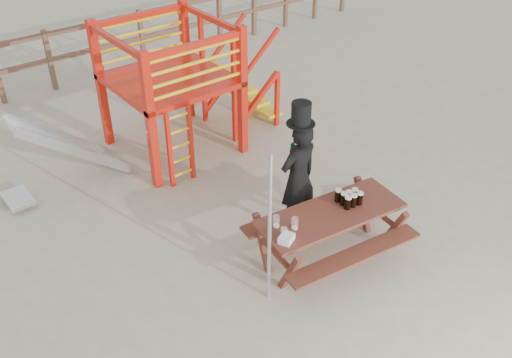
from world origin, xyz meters
The scene contains 10 objects.
ground centered at (0.00, 0.00, 0.00)m, with size 60.00×60.00×0.00m, color #BEB194.
back_fence centered at (0.00, 7.00, 0.74)m, with size 15.09×0.09×1.20m.
playground_fort centered at (0.12, 3.58, 1.07)m, with size 4.71×1.84×2.10m.
picnic_table centered at (0.27, 0.08, 0.45)m, with size 1.97×1.49×0.71m.
man_with_hat centered at (0.37, 0.78, 0.83)m, with size 0.58×0.39×1.86m.
metal_pole centered at (-0.74, 0.00, 0.97)m, with size 0.04×0.04×1.95m, color #B2B2B7.
parasol_base centered at (1.47, 0.60, 0.06)m, with size 0.50×0.50×0.21m.
paper_bag centered at (-0.49, 0.01, 0.75)m, with size 0.18×0.14×0.08m, color white.
stout_pints centered at (0.56, 0.07, 0.79)m, with size 0.27×0.28×0.17m.
empty_glasses centered at (-0.39, 0.15, 0.77)m, with size 0.30×0.31×0.15m.
Camera 1 is at (-3.78, -3.63, 4.84)m, focal length 40.00 mm.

